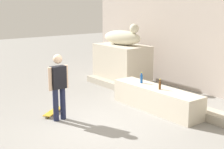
{
  "coord_description": "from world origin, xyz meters",
  "views": [
    {
      "loc": [
        6.0,
        -4.13,
        2.88
      ],
      "look_at": [
        -0.36,
        0.75,
        1.1
      ],
      "focal_mm": 51.83,
      "sensor_mm": 36.0,
      "label": 1
    }
  ],
  "objects_px": {
    "statue_reclining_left": "(123,37)",
    "bottle_brown": "(160,85)",
    "skater": "(59,84)",
    "bottle_blue": "(141,79)",
    "skateboard": "(53,112)"
  },
  "relations": [
    {
      "from": "skater",
      "to": "bottle_blue",
      "type": "height_order",
      "value": "skater"
    },
    {
      "from": "statue_reclining_left",
      "to": "skateboard",
      "type": "distance_m",
      "value": 4.21
    },
    {
      "from": "bottle_blue",
      "to": "bottle_brown",
      "type": "xyz_separation_m",
      "value": [
        0.81,
        -0.09,
        -0.02
      ]
    },
    {
      "from": "statue_reclining_left",
      "to": "skater",
      "type": "bearing_deg",
      "value": -72.11
    },
    {
      "from": "statue_reclining_left",
      "to": "bottle_brown",
      "type": "relative_size",
      "value": 5.93
    },
    {
      "from": "statue_reclining_left",
      "to": "bottle_blue",
      "type": "distance_m",
      "value": 2.73
    },
    {
      "from": "bottle_blue",
      "to": "bottle_brown",
      "type": "relative_size",
      "value": 1.12
    },
    {
      "from": "statue_reclining_left",
      "to": "bottle_blue",
      "type": "relative_size",
      "value": 5.29
    },
    {
      "from": "statue_reclining_left",
      "to": "skateboard",
      "type": "height_order",
      "value": "statue_reclining_left"
    },
    {
      "from": "skateboard",
      "to": "statue_reclining_left",
      "type": "bearing_deg",
      "value": 166.55
    },
    {
      "from": "skater",
      "to": "bottle_brown",
      "type": "relative_size",
      "value": 5.91
    },
    {
      "from": "skateboard",
      "to": "bottle_brown",
      "type": "height_order",
      "value": "bottle_brown"
    },
    {
      "from": "statue_reclining_left",
      "to": "bottle_blue",
      "type": "xyz_separation_m",
      "value": [
        2.29,
        -1.18,
        -0.92
      ]
    },
    {
      "from": "skateboard",
      "to": "skater",
      "type": "bearing_deg",
      "value": 45.44
    },
    {
      "from": "statue_reclining_left",
      "to": "bottle_brown",
      "type": "xyz_separation_m",
      "value": [
        3.1,
        -1.26,
        -0.94
      ]
    }
  ]
}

